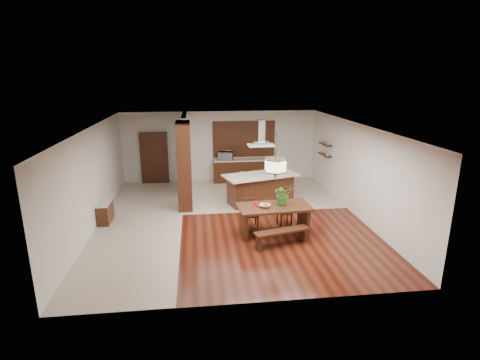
{
  "coord_description": "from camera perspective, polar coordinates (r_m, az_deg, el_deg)",
  "views": [
    {
      "loc": [
        -1.02,
        -10.88,
        4.36
      ],
      "look_at": [
        0.3,
        0.0,
        1.25
      ],
      "focal_mm": 28.0,
      "sensor_mm": 36.0,
      "label": 1
    }
  ],
  "objects": [
    {
      "name": "dining_table",
      "position": [
        10.52,
        5.23,
        -5.08
      ],
      "size": [
        2.08,
        1.15,
        0.84
      ],
      "rotation": [
        0.0,
        0.0,
        0.07
      ],
      "color": "black",
      "rests_on": "ground"
    },
    {
      "name": "hallway_doorway",
      "position": [
        15.72,
        -12.91,
        3.29
      ],
      "size": [
        1.1,
        0.2,
        2.1
      ],
      "primitive_type": "cube",
      "color": "black",
      "rests_on": "ground"
    },
    {
      "name": "hallway_console",
      "position": [
        12.12,
        -19.86,
        -4.64
      ],
      "size": [
        0.37,
        0.88,
        0.63
      ],
      "primitive_type": "cube",
      "color": "black",
      "rests_on": "ground"
    },
    {
      "name": "rear_counter",
      "position": [
        15.7,
        0.69,
        1.53
      ],
      "size": [
        2.6,
        0.62,
        0.95
      ],
      "color": "black",
      "rests_on": "ground"
    },
    {
      "name": "soffit_band",
      "position": [
        11.02,
        -1.56,
        8.15
      ],
      "size": [
        8.0,
        9.0,
        0.02
      ],
      "primitive_type": "cube",
      "color": "#38200E",
      "rests_on": "room_shell"
    },
    {
      "name": "fruit_bowl",
      "position": [
        10.32,
        3.81,
        -3.93
      ],
      "size": [
        0.39,
        0.39,
        0.07
      ],
      "primitive_type": "imported",
      "rotation": [
        0.0,
        0.0,
        -0.38
      ],
      "color": "beige",
      "rests_on": "dining_table"
    },
    {
      "name": "range_hood",
      "position": [
        12.59,
        3.26,
        7.17
      ],
      "size": [
        0.9,
        0.55,
        0.87
      ],
      "primitive_type": null,
      "color": "silver",
      "rests_on": "room_shell"
    },
    {
      "name": "pendant_lantern",
      "position": [
        10.05,
        5.46,
        3.62
      ],
      "size": [
        0.64,
        0.64,
        1.31
      ],
      "primitive_type": null,
      "color": "#FFF2C3",
      "rests_on": "room_shell"
    },
    {
      "name": "kitchen_island",
      "position": [
        13.02,
        3.13,
        -1.26
      ],
      "size": [
        2.74,
        1.78,
        1.04
      ],
      "rotation": [
        0.0,
        0.0,
        0.29
      ],
      "color": "black",
      "rests_on": "ground"
    },
    {
      "name": "dining_chair_right",
      "position": [
        11.27,
        6.81,
        -4.58
      ],
      "size": [
        0.45,
        0.45,
        0.9
      ],
      "primitive_type": null,
      "rotation": [
        0.0,
        0.0,
        0.12
      ],
      "color": "black",
      "rests_on": "ground"
    },
    {
      "name": "island_cup",
      "position": [
        12.87,
        5.09,
        1.1
      ],
      "size": [
        0.18,
        0.18,
        0.1
      ],
      "primitive_type": "imported",
      "rotation": [
        0.0,
        0.0,
        0.43
      ],
      "color": "silver",
      "rests_on": "kitchen_island"
    },
    {
      "name": "room_shell",
      "position": [
        11.16,
        -1.53,
        3.96
      ],
      "size": [
        9.0,
        9.04,
        2.92
      ],
      "color": "#37120A",
      "rests_on": "ground"
    },
    {
      "name": "dining_chair_left",
      "position": [
        11.02,
        1.79,
        -5.1
      ],
      "size": [
        0.39,
        0.39,
        0.84
      ],
      "primitive_type": null,
      "rotation": [
        0.0,
        0.0,
        0.06
      ],
      "color": "black",
      "rests_on": "ground"
    },
    {
      "name": "shelf_lower",
      "position": [
        14.64,
        12.78,
        3.79
      ],
      "size": [
        0.26,
        0.9,
        0.04
      ],
      "primitive_type": "cube",
      "color": "black",
      "rests_on": "room_shell"
    },
    {
      "name": "dining_bench",
      "position": [
        10.03,
        6.34,
        -8.69
      ],
      "size": [
        1.54,
        0.7,
        0.42
      ],
      "primitive_type": null,
      "rotation": [
        0.0,
        0.0,
        0.26
      ],
      "color": "black",
      "rests_on": "ground"
    },
    {
      "name": "tile_kitchen",
      "position": [
        14.25,
        2.58,
        -1.96
      ],
      "size": [
        5.5,
        4.0,
        0.01
      ],
      "primitive_type": "cube",
      "color": "beige",
      "rests_on": "ground"
    },
    {
      "name": "foliage_plant",
      "position": [
        10.49,
        6.6,
        -2.16
      ],
      "size": [
        0.58,
        0.52,
        0.6
      ],
      "primitive_type": "imported",
      "rotation": [
        0.0,
        0.0,
        0.1
      ],
      "color": "#316822",
      "rests_on": "dining_table"
    },
    {
      "name": "partition_stub",
      "position": [
        14.48,
        -8.3,
        4.09
      ],
      "size": [
        0.18,
        2.4,
        2.9
      ],
      "primitive_type": "cube",
      "color": "silver",
      "rests_on": "ground"
    },
    {
      "name": "kitchen_window",
      "position": [
        15.69,
        0.58,
        6.27
      ],
      "size": [
        2.6,
        0.08,
        1.5
      ],
      "primitive_type": "cube",
      "color": "brown",
      "rests_on": "room_shell"
    },
    {
      "name": "partition_pier",
      "position": [
        12.43,
        -8.48,
        2.13
      ],
      "size": [
        0.45,
        1.0,
        2.9
      ],
      "primitive_type": "cube",
      "color": "black",
      "rests_on": "ground"
    },
    {
      "name": "napkin_cone",
      "position": [
        10.34,
        2.41,
        -3.44
      ],
      "size": [
        0.18,
        0.18,
        0.22
      ],
      "primitive_type": "cone",
      "rotation": [
        0.0,
        0.0,
        -0.32
      ],
      "color": "#B2190C",
      "rests_on": "dining_table"
    },
    {
      "name": "shelf_upper",
      "position": [
        14.56,
        12.88,
        5.33
      ],
      "size": [
        0.26,
        0.9,
        0.04
      ],
      "primitive_type": "cube",
      "color": "black",
      "rests_on": "room_shell"
    },
    {
      "name": "microwave",
      "position": [
        15.48,
        -2.2,
        3.73
      ],
      "size": [
        0.67,
        0.53,
        0.33
      ],
      "primitive_type": "imported",
      "rotation": [
        0.0,
        0.0,
        -0.23
      ],
      "color": "#BBBEC2",
      "rests_on": "rear_counter"
    },
    {
      "name": "gold_ornament",
      "position": [
        10.53,
        8.45,
        -3.62
      ],
      "size": [
        0.08,
        0.08,
        0.09
      ],
      "primitive_type": "cylinder",
      "rotation": [
        0.0,
        0.0,
        0.21
      ],
      "color": "gold",
      "rests_on": "dining_table"
    },
    {
      "name": "tile_hallway",
      "position": [
        11.85,
        -14.9,
        -6.29
      ],
      "size": [
        2.5,
        9.0,
        0.01
      ],
      "primitive_type": "cube",
      "color": "beige",
      "rests_on": "ground"
    }
  ]
}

